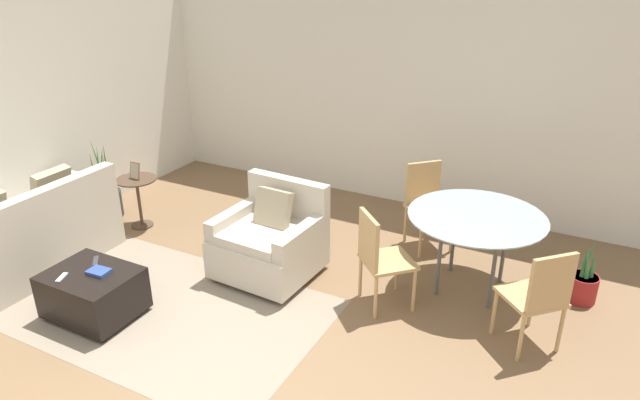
{
  "coord_description": "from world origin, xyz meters",
  "views": [
    {
      "loc": [
        2.37,
        -2.37,
        2.93
      ],
      "look_at": [
        0.09,
        2.0,
        0.75
      ],
      "focal_mm": 32.0,
      "sensor_mm": 36.0,
      "label": 1
    }
  ],
  "objects_px": {
    "ottoman": "(93,292)",
    "book_stack": "(99,272)",
    "picture_frame": "(135,171)",
    "dining_table": "(476,223)",
    "dining_chair_near_left": "(379,254)",
    "potted_plant_small": "(583,284)",
    "tv_remote_secondary": "(62,277)",
    "armchair": "(270,241)",
    "couch": "(21,242)",
    "tv_remote_primary": "(96,261)",
    "dining_chair_far_left": "(427,199)",
    "side_table": "(138,193)",
    "potted_plant": "(106,199)",
    "dining_chair_near_right": "(540,294)"
  },
  "relations": [
    {
      "from": "tv_remote_secondary",
      "to": "picture_frame",
      "type": "height_order",
      "value": "picture_frame"
    },
    {
      "from": "side_table",
      "to": "potted_plant",
      "type": "bearing_deg",
      "value": 178.61
    },
    {
      "from": "couch",
      "to": "potted_plant_small",
      "type": "bearing_deg",
      "value": 21.81
    },
    {
      "from": "dining_chair_near_left",
      "to": "dining_chair_far_left",
      "type": "bearing_deg",
      "value": 90.0
    },
    {
      "from": "potted_plant",
      "to": "tv_remote_secondary",
      "type": "bearing_deg",
      "value": -51.88
    },
    {
      "from": "ottoman",
      "to": "tv_remote_secondary",
      "type": "xyz_separation_m",
      "value": [
        -0.14,
        -0.16,
        0.2
      ]
    },
    {
      "from": "dining_table",
      "to": "dining_chair_near_left",
      "type": "height_order",
      "value": "dining_chair_near_left"
    },
    {
      "from": "ottoman",
      "to": "book_stack",
      "type": "relative_size",
      "value": 3.95
    },
    {
      "from": "dining_chair_near_left",
      "to": "potted_plant_small",
      "type": "distance_m",
      "value": 1.89
    },
    {
      "from": "tv_remote_secondary",
      "to": "potted_plant",
      "type": "xyz_separation_m",
      "value": [
        -1.32,
        1.68,
        -0.21
      ]
    },
    {
      "from": "dining_chair_near_left",
      "to": "dining_chair_near_right",
      "type": "height_order",
      "value": "same"
    },
    {
      "from": "side_table",
      "to": "dining_chair_near_right",
      "type": "distance_m",
      "value": 4.33
    },
    {
      "from": "armchair",
      "to": "potted_plant_small",
      "type": "xyz_separation_m",
      "value": [
        2.74,
        0.9,
        -0.19
      ]
    },
    {
      "from": "tv_remote_secondary",
      "to": "dining_chair_near_left",
      "type": "height_order",
      "value": "dining_chair_near_left"
    },
    {
      "from": "armchair",
      "to": "dining_table",
      "type": "height_order",
      "value": "armchair"
    },
    {
      "from": "tv_remote_primary",
      "to": "dining_chair_far_left",
      "type": "xyz_separation_m",
      "value": [
        2.21,
        2.43,
        0.09
      ]
    },
    {
      "from": "tv_remote_secondary",
      "to": "potted_plant",
      "type": "height_order",
      "value": "potted_plant"
    },
    {
      "from": "ottoman",
      "to": "dining_chair_far_left",
      "type": "height_order",
      "value": "dining_chair_far_left"
    },
    {
      "from": "tv_remote_secondary",
      "to": "dining_chair_near_right",
      "type": "xyz_separation_m",
      "value": [
        3.57,
        1.44,
        0.09
      ]
    },
    {
      "from": "tv_remote_primary",
      "to": "picture_frame",
      "type": "distance_m",
      "value": 1.58
    },
    {
      "from": "couch",
      "to": "picture_frame",
      "type": "bearing_deg",
      "value": 76.38
    },
    {
      "from": "ottoman",
      "to": "book_stack",
      "type": "xyz_separation_m",
      "value": [
        0.07,
        0.03,
        0.21
      ]
    },
    {
      "from": "tv_remote_secondary",
      "to": "dining_table",
      "type": "height_order",
      "value": "dining_table"
    },
    {
      "from": "tv_remote_primary",
      "to": "dining_chair_near_left",
      "type": "relative_size",
      "value": 0.17
    },
    {
      "from": "dining_table",
      "to": "picture_frame",
      "type": "bearing_deg",
      "value": -173.25
    },
    {
      "from": "book_stack",
      "to": "dining_chair_near_left",
      "type": "relative_size",
      "value": 0.21
    },
    {
      "from": "tv_remote_secondary",
      "to": "dining_table",
      "type": "relative_size",
      "value": 0.12
    },
    {
      "from": "book_stack",
      "to": "picture_frame",
      "type": "bearing_deg",
      "value": 123.65
    },
    {
      "from": "dining_table",
      "to": "couch",
      "type": "bearing_deg",
      "value": -156.79
    },
    {
      "from": "book_stack",
      "to": "dining_chair_near_right",
      "type": "bearing_deg",
      "value": 20.3
    },
    {
      "from": "dining_chair_near_left",
      "to": "tv_remote_secondary",
      "type": "bearing_deg",
      "value": -147.37
    },
    {
      "from": "tv_remote_secondary",
      "to": "dining_chair_far_left",
      "type": "xyz_separation_m",
      "value": [
        2.24,
        2.76,
        0.09
      ]
    },
    {
      "from": "book_stack",
      "to": "couch",
      "type": "bearing_deg",
      "value": 171.32
    },
    {
      "from": "couch",
      "to": "armchair",
      "type": "xyz_separation_m",
      "value": [
        2.18,
        1.08,
        0.04
      ]
    },
    {
      "from": "couch",
      "to": "armchair",
      "type": "relative_size",
      "value": 1.94
    },
    {
      "from": "ottoman",
      "to": "picture_frame",
      "type": "bearing_deg",
      "value": 121.03
    },
    {
      "from": "picture_frame",
      "to": "potted_plant_small",
      "type": "bearing_deg",
      "value": 8.64
    },
    {
      "from": "picture_frame",
      "to": "dining_table",
      "type": "bearing_deg",
      "value": 6.75
    },
    {
      "from": "tv_remote_secondary",
      "to": "side_table",
      "type": "bearing_deg",
      "value": 114.56
    },
    {
      "from": "tv_remote_secondary",
      "to": "picture_frame",
      "type": "distance_m",
      "value": 1.85
    },
    {
      "from": "dining_chair_near_right",
      "to": "dining_chair_far_left",
      "type": "relative_size",
      "value": 1.0
    },
    {
      "from": "potted_plant",
      "to": "tv_remote_primary",
      "type": "bearing_deg",
      "value": -44.95
    },
    {
      "from": "picture_frame",
      "to": "potted_plant_small",
      "type": "relative_size",
      "value": 0.3
    },
    {
      "from": "potted_plant",
      "to": "dining_chair_near_right",
      "type": "relative_size",
      "value": 1.09
    },
    {
      "from": "armchair",
      "to": "couch",
      "type": "bearing_deg",
      "value": -153.79
    },
    {
      "from": "armchair",
      "to": "potted_plant_small",
      "type": "bearing_deg",
      "value": 18.1
    },
    {
      "from": "potted_plant",
      "to": "dining_chair_far_left",
      "type": "distance_m",
      "value": 3.73
    },
    {
      "from": "picture_frame",
      "to": "dining_chair_far_left",
      "type": "distance_m",
      "value": 3.2
    },
    {
      "from": "dining_table",
      "to": "potted_plant_small",
      "type": "xyz_separation_m",
      "value": [
        0.95,
        0.27,
        -0.52
      ]
    },
    {
      "from": "picture_frame",
      "to": "dining_chair_near_left",
      "type": "xyz_separation_m",
      "value": [
        3.0,
        -0.23,
        -0.16
      ]
    }
  ]
}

